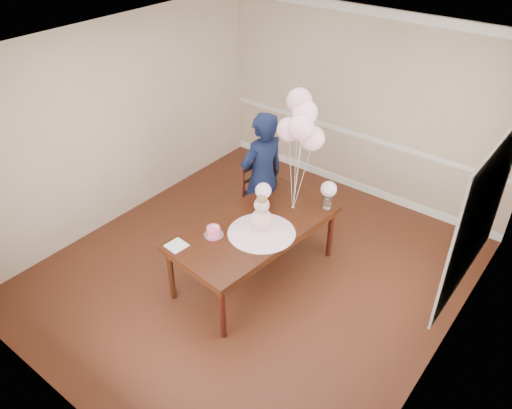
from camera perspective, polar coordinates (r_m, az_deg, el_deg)
name	(u,v)px	position (r m, az deg, el deg)	size (l,w,h in m)	color
floor	(254,271)	(6.23, -0.28, -7.61)	(4.50, 5.00, 0.00)	#37170D
ceiling	(253,54)	(4.87, -0.37, 16.85)	(4.50, 5.00, 0.02)	white
wall_back	(362,106)	(7.35, 12.07, 10.95)	(4.50, 0.02, 2.70)	tan
wall_front	(50,311)	(4.18, -22.50, -11.15)	(4.50, 0.02, 2.70)	tan
wall_left	(119,124)	(6.89, -15.36, 8.91)	(0.02, 5.00, 2.70)	tan
wall_right	(459,260)	(4.64, 22.20, -5.94)	(0.02, 5.00, 2.70)	tan
chair_rail_trim	(358,135)	(7.52, 11.63, 7.78)	(4.50, 0.02, 0.07)	white
crown_molding	(374,12)	(6.95, 13.35, 20.65)	(4.50, 0.02, 0.12)	white
baseboard_trim	(352,184)	(7.92, 10.94, 2.33)	(4.50, 0.02, 0.12)	white
window_frame	(481,214)	(4.94, 24.32, -1.00)	(0.02, 1.66, 1.56)	silver
window_blinds	(479,213)	(4.94, 24.13, -0.93)	(0.01, 1.50, 1.40)	white
dining_table_top	(255,227)	(5.72, -0.13, -2.58)	(1.01, 2.01, 0.05)	black
table_apron	(255,232)	(5.76, -0.13, -3.18)	(0.91, 1.91, 0.10)	black
table_leg_fl	(171,274)	(5.74, -9.69, -7.85)	(0.07, 0.07, 0.71)	black
table_leg_fr	(223,312)	(5.25, -3.83, -12.19)	(0.07, 0.07, 0.71)	black
table_leg_bl	(280,207)	(6.73, 2.70, -0.27)	(0.07, 0.07, 0.71)	black
table_leg_br	(330,233)	(6.32, 8.49, -3.24)	(0.07, 0.07, 0.71)	black
baby_skirt	(262,229)	(5.56, 0.64, -2.81)	(0.77, 0.77, 0.10)	#FFBBD8
baby_torso	(262,219)	(5.48, 0.65, -1.72)	(0.24, 0.24, 0.24)	#FC9FC1
baby_head	(262,205)	(5.37, 0.66, -0.06)	(0.17, 0.17, 0.17)	#DFA799
baby_hair	(262,200)	(5.34, 0.67, 0.48)	(0.12, 0.12, 0.12)	brown
cake_platter	(214,235)	(5.57, -4.86, -3.49)	(0.22, 0.22, 0.01)	silver
birthday_cake	(213,231)	(5.53, -4.89, -3.05)	(0.15, 0.15, 0.10)	#F34C76
cake_flower_a	(213,226)	(5.50, -4.92, -2.50)	(0.03, 0.03, 0.03)	white
cake_flower_b	(216,227)	(5.49, -4.55, -2.54)	(0.03, 0.03, 0.03)	white
rose_vase_near	(263,204)	(5.92, 0.82, 0.11)	(0.10, 0.10, 0.16)	silver
roses_near	(263,191)	(5.82, 0.84, 1.59)	(0.19, 0.19, 0.19)	#FCD3E1
rose_vase_far	(327,202)	(6.01, 8.17, 0.30)	(0.10, 0.10, 0.16)	white
roses_far	(329,189)	(5.91, 8.31, 1.76)	(0.19, 0.19, 0.19)	silver
napkin	(177,246)	(5.47, -9.06, -4.66)	(0.20, 0.20, 0.01)	white
balloon_weight	(293,208)	(5.98, 4.23, -0.40)	(0.04, 0.04, 0.02)	silver
balloon_a	(290,129)	(5.54, 3.85, 8.55)	(0.28, 0.28, 0.28)	#FCB2C0
balloon_b	(301,128)	(5.35, 5.21, 8.70)	(0.28, 0.28, 0.28)	#FEB4CA
balloon_c	(305,113)	(5.46, 5.61, 10.39)	(0.28, 0.28, 0.28)	#FFB4D7
balloon_d	(299,101)	(5.49, 4.97, 11.72)	(0.28, 0.28, 0.28)	#DA9BAC
balloon_e	(312,138)	(5.48, 6.41, 7.53)	(0.28, 0.28, 0.28)	#FEB4C4
balloon_ribbon_a	(291,176)	(5.78, 4.02, 3.26)	(0.00, 0.00, 0.85)	white
balloon_ribbon_b	(297,176)	(5.69, 4.65, 3.24)	(0.00, 0.00, 0.95)	white
balloon_ribbon_c	(298,169)	(5.73, 4.85, 4.09)	(0.00, 0.00, 1.05)	silver
balloon_ribbon_d	(296,163)	(5.74, 4.55, 4.74)	(0.00, 0.00, 1.15)	silver
balloon_ribbon_e	(302,181)	(5.76, 5.23, 2.74)	(0.00, 0.00, 0.80)	white
dining_chair_seat	(264,205)	(6.58, 0.95, -0.02)	(0.45, 0.45, 0.05)	#3A1B10
chair_leg_fl	(245,219)	(6.71, -1.28, -1.72)	(0.04, 0.04, 0.44)	#33120E
chair_leg_fr	(265,231)	(6.51, 0.99, -3.04)	(0.04, 0.04, 0.44)	#3B1C10
chair_leg_bl	(264,209)	(6.93, 0.88, -0.46)	(0.04, 0.04, 0.44)	#35170E
chair_leg_br	(283,219)	(6.73, 3.13, -1.69)	(0.04, 0.04, 0.44)	black
chair_back_post_l	(243,185)	(6.43, -1.46, 2.21)	(0.04, 0.04, 0.57)	#39140F
chair_back_post_r	(263,175)	(6.65, 0.79, 3.40)	(0.04, 0.04, 0.57)	black
chair_slat_low	(253,188)	(6.60, -0.31, 1.91)	(0.03, 0.41, 0.05)	#36130E
chair_slat_mid	(253,177)	(6.52, -0.32, 3.12)	(0.03, 0.41, 0.05)	#311C0D
chair_slat_top	(253,167)	(6.44, -0.32, 4.36)	(0.03, 0.41, 0.05)	#371B0F
woman	(262,178)	(6.31, 0.70, 3.03)	(0.65, 0.43, 1.78)	black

